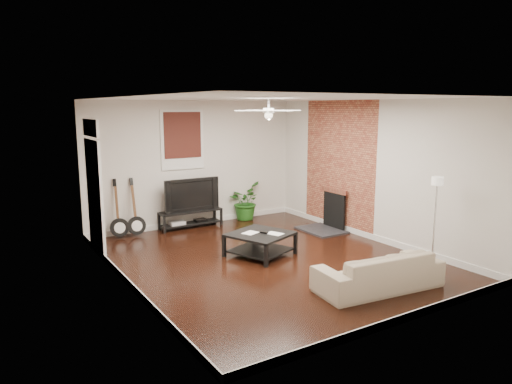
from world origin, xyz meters
TOP-DOWN VIEW (x-y plane):
  - room at (0.00, 0.00)m, footprint 5.01×6.01m
  - brick_accent at (2.49, 1.00)m, footprint 0.02×2.20m
  - fireplace at (2.20, 1.00)m, footprint 0.80×1.10m
  - window_back at (-0.30, 2.97)m, footprint 1.00×0.06m
  - door_left at (-2.46, 1.90)m, footprint 0.08×1.00m
  - tv_stand at (-0.23, 2.78)m, footprint 1.41×0.38m
  - tv at (-0.23, 2.80)m, footprint 1.26×0.17m
  - coffee_table at (0.01, 0.27)m, footprint 1.28×1.28m
  - sofa at (0.63, -2.01)m, footprint 2.00×0.97m
  - floor_lamp at (1.98, -1.91)m, footprint 0.29×0.29m
  - potted_plant at (1.18, 2.82)m, footprint 1.03×1.05m
  - guitar_left at (-1.84, 2.75)m, footprint 0.42×0.32m
  - guitar_right at (-1.49, 2.72)m, footprint 0.39×0.28m
  - ceiling_fan at (0.00, 0.00)m, footprint 1.24×1.24m

SIDE VIEW (x-z plane):
  - tv_stand at x=-0.23m, z-range 0.00..0.39m
  - coffee_table at x=0.01m, z-range 0.00..0.41m
  - sofa at x=0.63m, z-range 0.00..0.56m
  - potted_plant at x=1.18m, z-range 0.00..0.89m
  - fireplace at x=2.20m, z-range 0.00..0.92m
  - guitar_left at x=-1.84m, z-range 0.00..1.24m
  - guitar_right at x=-1.49m, z-range 0.00..1.24m
  - tv at x=-0.23m, z-range 0.40..1.12m
  - floor_lamp at x=1.98m, z-range 0.00..1.57m
  - door_left at x=-2.46m, z-range 0.00..2.50m
  - room at x=0.00m, z-range 0.00..2.80m
  - brick_accent at x=2.49m, z-range 0.00..2.80m
  - window_back at x=-0.30m, z-range 1.30..2.60m
  - ceiling_fan at x=0.00m, z-range 2.44..2.76m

